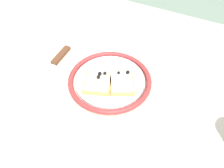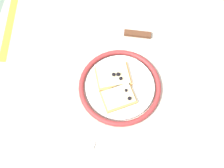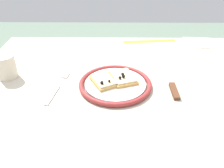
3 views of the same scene
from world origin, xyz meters
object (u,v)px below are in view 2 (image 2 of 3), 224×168
Objects in this scene: pizza_slice_near at (118,97)px; measuring_tape at (9,28)px; dining_table at (121,85)px; knife at (128,33)px; pizza_slice_far at (113,76)px; fork at (116,153)px; plate at (121,87)px.

pizza_slice_near is 0.46× the size of measuring_tape.
measuring_tape is (0.13, 0.40, 0.08)m from dining_table.
pizza_slice_near is 0.49× the size of knife.
pizza_slice_far reaches higher than knife.
pizza_slice_near reaches higher than knife.
measuring_tape is (0.14, 0.37, -0.02)m from pizza_slice_far.
knife is 0.39m from fork.
dining_table is 0.13m from pizza_slice_near.
plate is 0.20m from knife.
plate is 2.03× the size of pizza_slice_far.
fork is (-0.24, -0.01, 0.09)m from dining_table.
dining_table is 4.43× the size of measuring_tape.
knife is 0.94× the size of measuring_tape.
knife is 0.40m from measuring_tape.
dining_table is 0.25m from fork.
measuring_tape is at bearing 48.28° from fork.
plate is 0.43m from measuring_tape.
knife reaches higher than fork.
pizza_slice_near and pizza_slice_far have the same top height.
plate is 0.04m from pizza_slice_near.
plate is at bearing 179.75° from knife.
pizza_slice_near is (-0.08, 0.00, 0.10)m from dining_table.
pizza_slice_far is 0.48× the size of measuring_tape.
fork is at bearing -178.91° from knife.
fork reaches higher than measuring_tape.
plate reaches higher than measuring_tape.
measuring_tape is (0.17, 0.40, -0.01)m from plate.
pizza_slice_near reaches higher than dining_table.
plate reaches higher than dining_table.
pizza_slice_near is (-0.04, 0.00, 0.01)m from plate.
plate is at bearing -4.66° from pizza_slice_near.
pizza_slice_far is (-0.02, 0.02, 0.10)m from dining_table.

